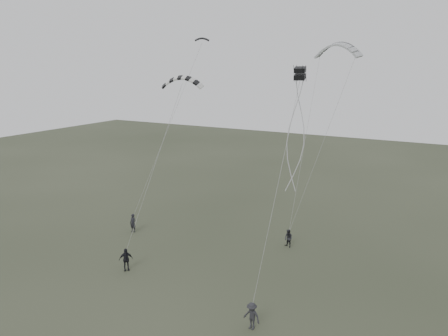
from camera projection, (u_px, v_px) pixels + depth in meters
The scene contains 9 objects.
ground at pixel (181, 272), 32.98m from camera, with size 140.00×140.00×0.00m, color #323926.
flyer_left at pixel (133, 223), 40.67m from camera, with size 0.63×0.42×1.74m, color black.
flyer_right at pixel (288, 238), 37.31m from camera, with size 0.76×0.59×1.55m, color #25252A.
flyer_center at pixel (126, 259), 33.03m from camera, with size 1.03×0.43×1.76m, color black.
flyer_far at pixel (252, 316), 25.65m from camera, with size 1.09×0.62×1.68m, color #252529.
kite_dark_small at pixel (202, 38), 42.21m from camera, with size 1.39×0.42×0.48m, color black, non-canonical shape.
kite_pale_large at pixel (338, 44), 36.75m from camera, with size 4.12×0.93×1.68m, color #B0B3B6, non-canonical shape.
kite_striped at pixel (182, 77), 35.49m from camera, with size 3.37×0.84×1.29m, color black, non-canonical shape.
kite_box at pixel (300, 73), 27.13m from camera, with size 0.68×0.68×0.73m, color black, non-canonical shape.
Camera 1 is at (17.41, -25.01, 15.20)m, focal length 35.00 mm.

